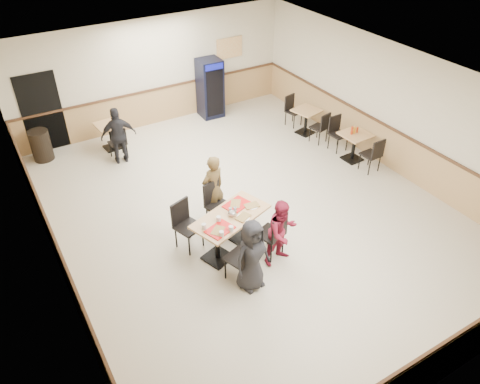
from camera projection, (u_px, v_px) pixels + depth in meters
ground at (248, 210)px, 10.33m from camera, size 10.00×10.00×0.00m
room_shell at (255, 122)px, 12.52m from camera, size 10.00×10.00×10.00m
main_table at (231, 227)px, 9.01m from camera, size 1.70×1.21×0.82m
main_chairs at (229, 229)px, 8.99m from camera, size 1.86×2.14×1.04m
diner_woman_left at (252, 255)px, 8.11m from camera, size 0.76×0.55×1.44m
diner_woman_right at (282, 232)px, 8.67m from camera, size 0.72×0.59×1.37m
diner_man_opposite at (213, 188)px, 9.69m from camera, size 0.62×0.47×1.52m
lone_diner at (119, 136)px, 11.58m from camera, size 0.91×0.49×1.48m
tabletop_clutter at (230, 217)px, 8.78m from camera, size 1.32×0.99×0.12m
side_table_near at (354, 143)px, 11.80m from camera, size 0.72×0.72×0.74m
side_table_near_chair_south at (371, 154)px, 11.40m from camera, size 0.45×0.45×0.94m
side_table_near_chair_north at (339, 134)px, 12.23m from camera, size 0.45×0.45×0.94m
side_table_far at (306, 118)px, 12.98m from camera, size 0.79×0.79×0.71m
side_table_far_chair_south at (319, 127)px, 12.59m from camera, size 0.50×0.50×0.90m
side_table_far_chair_north at (294, 111)px, 13.39m from camera, size 0.50×0.50×0.90m
condiment_caddy at (354, 130)px, 11.63m from camera, size 0.23×0.06×0.20m
back_table at (110, 132)px, 12.30m from camera, size 0.71×0.71×0.71m
back_table_chair_lone at (117, 142)px, 11.91m from camera, size 0.45×0.45×0.90m
pepsi_cooler at (210, 88)px, 13.68m from camera, size 0.67×0.68×1.72m
trash_bin at (41, 145)px, 11.87m from camera, size 0.51×0.51×0.80m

